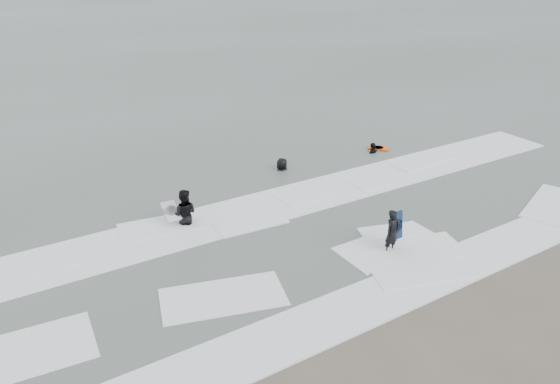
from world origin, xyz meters
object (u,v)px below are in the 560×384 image
surfer_wading (185,224)px  surfer_centre (390,252)px  surfer_right_far (282,171)px  surfer_right_near (373,153)px

surfer_wading → surfer_centre: bearing=165.7°
surfer_centre → surfer_wading: bearing=126.8°
surfer_right_far → surfer_wading: bearing=12.2°
surfer_centre → surfer_right_far: (0.59, 7.72, 0.00)m
surfer_centre → surfer_right_far: surfer_right_far is taller
surfer_centre → surfer_right_far: bearing=79.0°
surfer_centre → surfer_right_far: 7.74m
surfer_right_near → surfer_right_far: bearing=-23.7°
surfer_right_near → surfer_right_far: (-4.83, 0.42, 0.00)m
surfer_right_far → surfer_centre: bearing=74.1°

